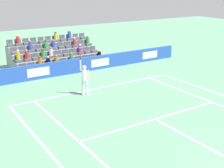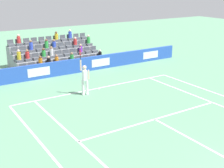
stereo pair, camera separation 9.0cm
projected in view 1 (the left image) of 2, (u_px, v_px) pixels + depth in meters
line_baseline at (98, 88)px, 19.19m from camera, size 10.97×0.10×0.01m
line_service at (155, 119)px, 14.81m from camera, size 8.23×0.10×0.01m
line_centre_service at (207, 147)px, 12.26m from camera, size 0.10×6.40×0.01m
line_singles_sideline_left at (84, 146)px, 12.33m from camera, size 0.10×11.89×0.01m
line_singles_sideline_right at (219, 105)px, 16.57m from camera, size 0.10×11.89×0.01m
line_doubles_sideline_left at (52, 156)px, 11.62m from camera, size 0.10×11.89×0.01m
line_centre_mark at (99, 89)px, 19.11m from camera, size 0.10×0.20×0.01m
sponsor_barrier at (71, 67)px, 22.15m from camera, size 19.57×0.22×1.05m
tennis_player at (85, 79)px, 17.79m from camera, size 0.51×0.40×2.85m
stadium_stand at (54, 57)px, 24.44m from camera, size 6.82×3.80×2.61m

